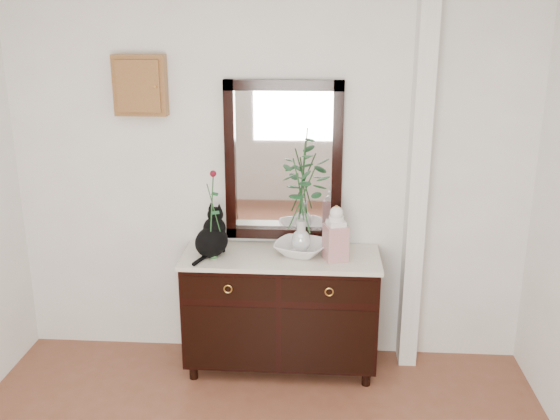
# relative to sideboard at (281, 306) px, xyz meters

# --- Properties ---
(wall_back) EXTENTS (3.60, 0.04, 2.70)m
(wall_back) POSITION_rel_sideboard_xyz_m (-0.10, 0.25, 0.88)
(wall_back) COLOR white
(wall_back) RESTS_ON ground
(pilaster) EXTENTS (0.12, 0.20, 2.70)m
(pilaster) POSITION_rel_sideboard_xyz_m (0.90, 0.17, 0.88)
(pilaster) COLOR white
(pilaster) RESTS_ON ground
(sideboard) EXTENTS (1.33, 0.52, 0.82)m
(sideboard) POSITION_rel_sideboard_xyz_m (0.00, 0.00, 0.00)
(sideboard) COLOR black
(sideboard) RESTS_ON ground
(wall_mirror) EXTENTS (0.80, 0.06, 1.10)m
(wall_mirror) POSITION_rel_sideboard_xyz_m (-0.00, 0.24, 0.97)
(wall_mirror) COLOR black
(wall_mirror) RESTS_ON wall_back
(key_cabinet) EXTENTS (0.35, 0.10, 0.40)m
(key_cabinet) POSITION_rel_sideboard_xyz_m (-0.95, 0.21, 1.48)
(key_cabinet) COLOR brown
(key_cabinet) RESTS_ON wall_back
(cat) EXTENTS (0.31, 0.35, 0.33)m
(cat) POSITION_rel_sideboard_xyz_m (-0.46, -0.03, 0.54)
(cat) COLOR black
(cat) RESTS_ON sideboard
(lotus_bowl) EXTENTS (0.44, 0.44, 0.09)m
(lotus_bowl) POSITION_rel_sideboard_xyz_m (0.13, 0.03, 0.42)
(lotus_bowl) COLOR white
(lotus_bowl) RESTS_ON sideboard
(vase_branches) EXTENTS (0.48, 0.48, 0.77)m
(vase_branches) POSITION_rel_sideboard_xyz_m (0.13, 0.03, 0.78)
(vase_branches) COLOR silver
(vase_branches) RESTS_ON lotus_bowl
(bud_vase_rose) EXTENTS (0.08, 0.08, 0.61)m
(bud_vase_rose) POSITION_rel_sideboard_xyz_m (-0.44, -0.08, 0.68)
(bud_vase_rose) COLOR #2E6733
(bud_vase_rose) RESTS_ON sideboard
(ginger_jar) EXTENTS (0.18, 0.18, 0.38)m
(ginger_jar) POSITION_rel_sideboard_xyz_m (0.36, -0.05, 0.56)
(ginger_jar) COLOR silver
(ginger_jar) RESTS_ON sideboard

